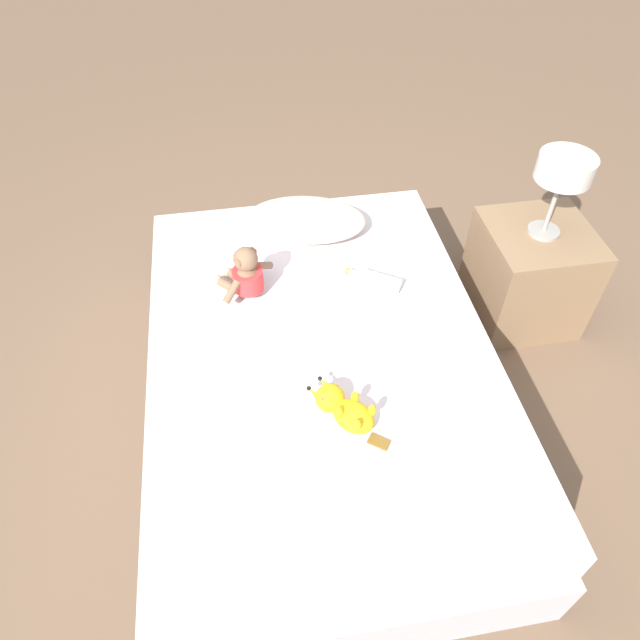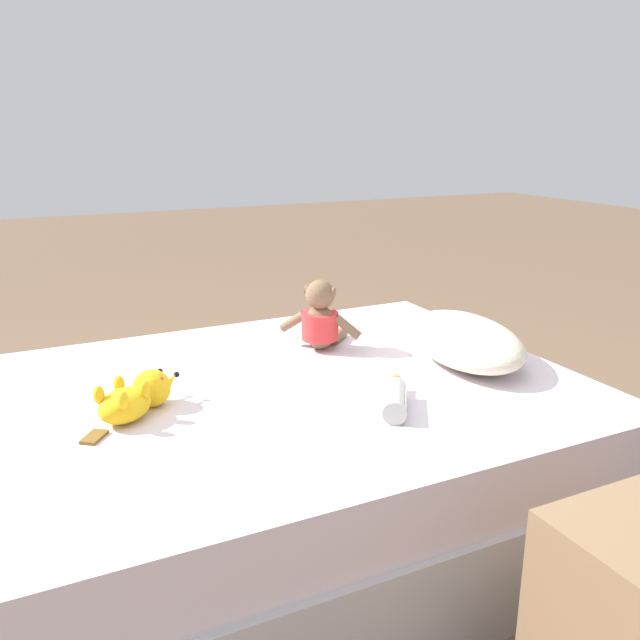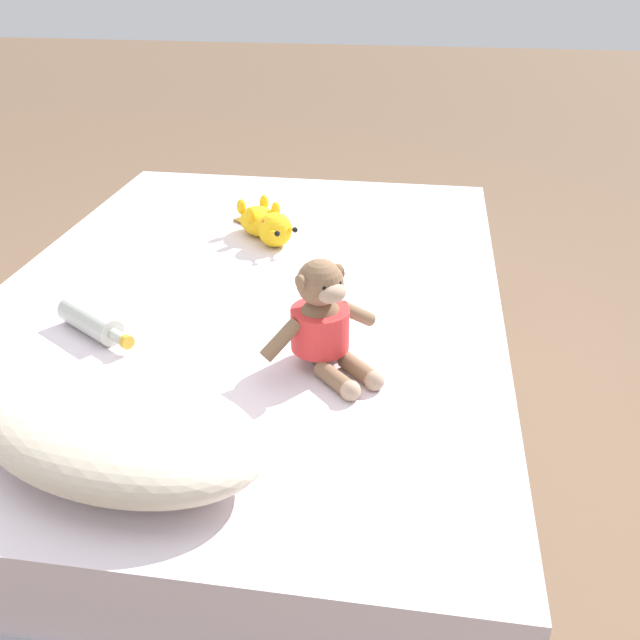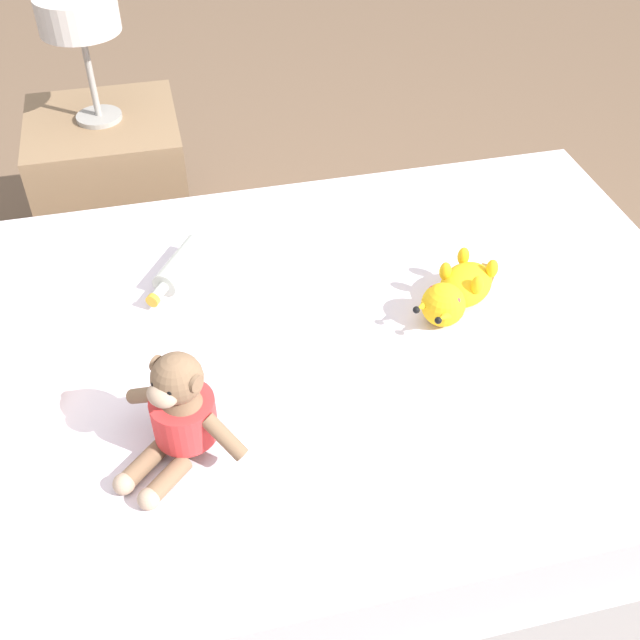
{
  "view_description": "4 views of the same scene",
  "coord_description": "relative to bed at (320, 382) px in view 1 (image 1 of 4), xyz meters",
  "views": [
    {
      "loc": [
        -0.24,
        -1.4,
        2.11
      ],
      "look_at": [
        0.01,
        0.06,
        0.53
      ],
      "focal_mm": 32.61,
      "sensor_mm": 36.0,
      "label": 1
    },
    {
      "loc": [
        1.62,
        -0.58,
        1.17
      ],
      "look_at": [
        -0.24,
        0.32,
        0.56
      ],
      "focal_mm": 36.8,
      "sensor_mm": 36.0,
      "label": 2
    },
    {
      "loc": [
        -0.43,
        1.56,
        1.26
      ],
      "look_at": [
        -0.24,
        0.32,
        0.56
      ],
      "focal_mm": 39.18,
      "sensor_mm": 36.0,
      "label": 3
    },
    {
      "loc": [
        -1.21,
        0.29,
        1.64
      ],
      "look_at": [
        0.0,
        0.0,
        0.51
      ],
      "focal_mm": 42.92,
      "sensor_mm": 36.0,
      "label": 4
    }
  ],
  "objects": [
    {
      "name": "bed",
      "position": [
        0.0,
        0.0,
        0.0
      ],
      "size": [
        1.31,
        1.89,
        0.46
      ],
      "color": "#B2B2B7",
      "rests_on": "ground_plane"
    },
    {
      "name": "plush_monkey",
      "position": [
        -0.24,
        0.33,
        0.33
      ],
      "size": [
        0.26,
        0.26,
        0.24
      ],
      "color": "brown",
      "rests_on": "bed"
    },
    {
      "name": "nightstand",
      "position": [
        1.08,
        0.45,
        0.02
      ],
      "size": [
        0.47,
        0.47,
        0.5
      ],
      "color": "#846647",
      "rests_on": "ground_plane"
    },
    {
      "name": "pillow",
      "position": [
        0.05,
        0.68,
        0.3
      ],
      "size": [
        0.6,
        0.43,
        0.13
      ],
      "color": "beige",
      "rests_on": "bed"
    },
    {
      "name": "ground_plane",
      "position": [
        0.0,
        0.0,
        -0.23
      ],
      "size": [
        16.0,
        16.0,
        0.0
      ],
      "primitive_type": "plane",
      "color": "brown"
    },
    {
      "name": "bedside_lamp",
      "position": [
        1.08,
        0.45,
        0.58
      ],
      "size": [
        0.23,
        0.23,
        0.38
      ],
      "color": "gray",
      "rests_on": "nightstand"
    },
    {
      "name": "glass_bottle",
      "position": [
        0.29,
        0.28,
        0.27
      ],
      "size": [
        0.22,
        0.17,
        0.06
      ],
      "color": "#B7BCB2",
      "rests_on": "bed"
    },
    {
      "name": "plush_yellow_creature",
      "position": [
        0.02,
        -0.33,
        0.28
      ],
      "size": [
        0.25,
        0.29,
        0.1
      ],
      "color": "yellow",
      "rests_on": "bed"
    }
  ]
}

